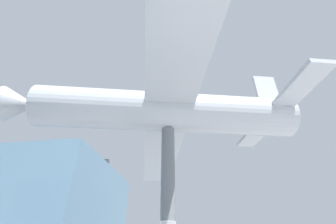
% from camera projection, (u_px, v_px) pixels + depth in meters
% --- Properties ---
extents(glass_pavilion_right, '(11.61, 11.53, 8.83)m').
position_uv_depth(glass_pavilion_right, '(38.00, 217.00, 18.62)').
color(glass_pavilion_right, '#60849E').
rests_on(glass_pavilion_right, ground_plane).
extents(support_pylon_central, '(0.55, 0.55, 6.06)m').
position_uv_depth(support_pylon_central, '(168.00, 205.00, 8.01)').
color(support_pylon_central, slate).
rests_on(support_pylon_central, ground_plane).
extents(suspended_airplane, '(21.87, 13.37, 3.32)m').
position_uv_depth(suspended_airplane, '(163.00, 111.00, 10.09)').
color(suspended_airplane, '#B2B7BC').
rests_on(suspended_airplane, support_pylon_central).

